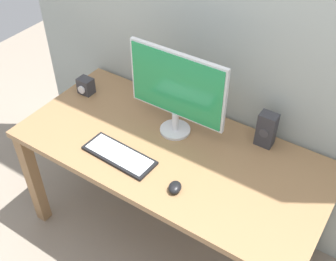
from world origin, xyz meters
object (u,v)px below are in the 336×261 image
Objects in this scene: monitor at (177,89)px; speaker_right at (266,130)px; desk at (171,162)px; mouse at (175,187)px; audio_controller at (86,86)px; keyboard_primary at (119,155)px.

monitor is 0.52m from speaker_right.
desk is 0.42m from monitor.
speaker_right reaches higher than desk.
audio_controller is at bearing 140.52° from mouse.
keyboard_primary reaches higher than desk.
keyboard_primary is (-0.19, -0.20, 0.12)m from desk.
keyboard_primary is 0.79m from speaker_right.
audio_controller is at bearing -171.16° from speaker_right.
desk is at bearing 109.93° from mouse.
desk is 3.00× the size of monitor.
keyboard_primary is at bearing 157.60° from mouse.
speaker_right is (0.46, 0.17, -0.18)m from monitor.
speaker_right is at bearing 40.71° from keyboard_primary.
mouse is at bearing -5.39° from keyboard_primary.
mouse is at bearing -58.18° from monitor.
speaker_right is at bearing 37.93° from desk.
keyboard_primary is at bearing -139.29° from speaker_right.
mouse is at bearing -112.39° from speaker_right.
audio_controller is (-1.12, -0.17, -0.05)m from speaker_right.
keyboard_primary is 0.63m from audio_controller.
audio_controller is at bearing -179.41° from monitor.
monitor is 0.70m from audio_controller.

